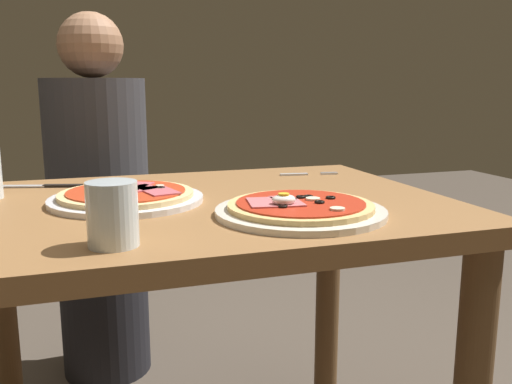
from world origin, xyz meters
TOP-DOWN VIEW (x-y plane):
  - dining_table at (0.00, 0.00)m, footprint 1.01×0.75m
  - pizza_foreground at (0.14, -0.18)m, footprint 0.32×0.32m
  - pizza_across_left at (-0.15, 0.03)m, footprint 0.31×0.31m
  - water_glass_far at (-0.20, -0.28)m, footprint 0.08×0.08m
  - fork at (0.33, 0.24)m, footprint 0.16×0.04m
  - knife at (-0.32, 0.26)m, footprint 0.19×0.07m
  - diner_person at (-0.18, 0.72)m, footprint 0.32×0.32m

SIDE VIEW (x-z plane):
  - diner_person at x=-0.18m, z-range -0.03..1.15m
  - dining_table at x=0.00m, z-range 0.23..0.96m
  - fork at x=0.33m, z-range 0.72..0.73m
  - knife at x=-0.32m, z-range 0.72..0.73m
  - pizza_across_left at x=-0.15m, z-range 0.72..0.75m
  - pizza_foreground at x=0.14m, z-range 0.71..0.76m
  - water_glass_far at x=-0.20m, z-range 0.72..0.82m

